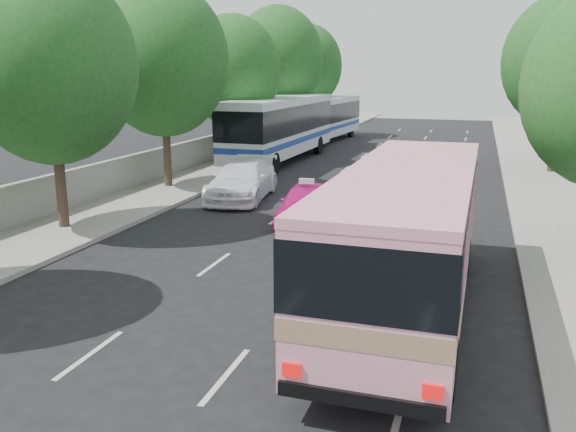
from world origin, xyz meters
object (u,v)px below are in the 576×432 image
at_px(pink_bus, 408,224).
at_px(tour_coach_rear, 326,115).
at_px(tour_coach_front, 280,123).
at_px(pink_taxi, 307,203).
at_px(white_pickup, 242,180).

distance_m(pink_bus, tour_coach_rear, 34.81).
bearing_deg(tour_coach_front, pink_taxi, -66.80).
bearing_deg(white_pickup, tour_coach_rear, 88.12).
bearing_deg(tour_coach_front, white_pickup, -78.97).
relative_size(pink_bus, pink_taxi, 2.47).
distance_m(white_pickup, tour_coach_front, 11.14).
xyz_separation_m(white_pickup, tour_coach_rear, (-1.80, 22.50, 1.18)).
relative_size(white_pickup, tour_coach_rear, 0.50).
relative_size(pink_bus, white_pickup, 1.89).
bearing_deg(tour_coach_rear, pink_taxi, -73.56).
distance_m(pink_bus, tour_coach_front, 23.93).
bearing_deg(tour_coach_rear, white_pickup, -81.26).
height_order(pink_taxi, tour_coach_rear, tour_coach_rear).
xyz_separation_m(white_pickup, tour_coach_front, (-1.80, 10.89, 1.51)).
height_order(white_pickup, tour_coach_front, tour_coach_front).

